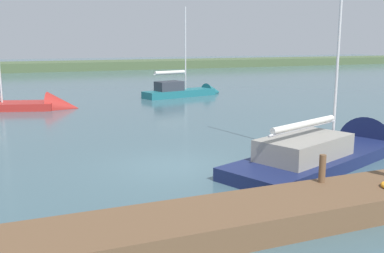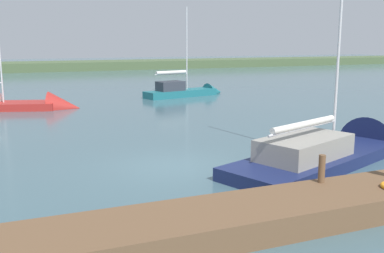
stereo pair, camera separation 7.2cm
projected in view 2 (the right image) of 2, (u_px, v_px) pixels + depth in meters
name	position (u px, v px, depth m)	size (l,w,h in m)	color
ground_plane	(172.00, 167.00, 14.93)	(200.00, 200.00, 0.00)	#42606B
far_shoreline	(44.00, 71.00, 63.92)	(180.00, 8.00, 2.40)	#4C603D
dock_pier	(255.00, 216.00, 9.96)	(23.21, 1.93, 0.60)	brown
mooring_post_near	(322.00, 169.00, 11.31)	(0.17, 0.17, 0.72)	brown
sailboat_behind_pier	(344.00, 152.00, 16.33)	(9.79, 5.69, 10.16)	navy
sailboat_inner_slip	(17.00, 107.00, 27.56)	(9.01, 4.49, 10.17)	#B22823
sailboat_near_dock	(188.00, 93.00, 34.25)	(6.99, 3.08, 7.29)	#1E6B75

